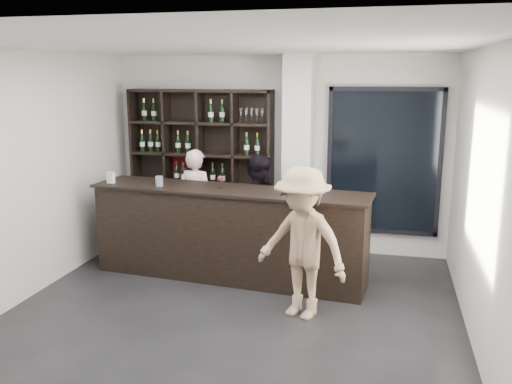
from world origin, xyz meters
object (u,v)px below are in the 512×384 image
(customer, at_px, (302,243))
(taster_pink, at_px, (196,202))
(wine_shelf, at_px, (201,169))
(tasting_counter, at_px, (229,234))
(taster_black, at_px, (257,211))

(customer, bearing_deg, taster_pink, 158.81)
(wine_shelf, height_order, tasting_counter, wine_shelf)
(taster_pink, relative_size, customer, 0.93)
(taster_pink, distance_m, taster_black, 1.05)
(tasting_counter, xyz_separation_m, taster_pink, (-0.75, 0.86, 0.18))
(taster_black, bearing_deg, taster_pink, -8.89)
(wine_shelf, xyz_separation_m, taster_pink, (0.05, -0.39, -0.42))
(taster_pink, height_order, taster_black, taster_black)
(tasting_counter, height_order, customer, customer)
(tasting_counter, height_order, taster_pink, taster_pink)
(wine_shelf, bearing_deg, customer, -48.73)
(taster_pink, bearing_deg, tasting_counter, 143.25)
(wine_shelf, xyz_separation_m, taster_black, (1.05, -0.72, -0.41))
(taster_pink, xyz_separation_m, taster_black, (1.00, -0.32, 0.01))
(taster_pink, xyz_separation_m, customer, (1.85, -1.77, 0.05))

